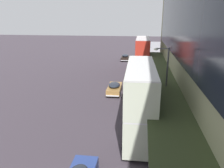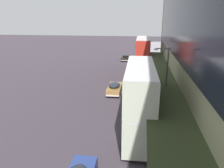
# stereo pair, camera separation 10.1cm
# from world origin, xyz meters

# --- Properties ---
(transit_bus_kerbside_front) EXTENTS (2.84, 9.73, 6.28)m
(transit_bus_kerbside_front) POSITION_xyz_m (4.24, 10.54, 3.38)
(transit_bus_kerbside_front) COLOR beige
(transit_bus_kerbside_front) RESTS_ON ground
(transit_bus_kerbside_rear) EXTENTS (2.88, 10.04, 6.38)m
(transit_bus_kerbside_rear) POSITION_xyz_m (4.28, 35.93, 3.44)
(transit_bus_kerbside_rear) COLOR red
(transit_bus_kerbside_rear) RESTS_ON ground
(sedan_second_mid) EXTENTS (1.98, 4.67, 1.53)m
(sedan_second_mid) POSITION_xyz_m (0.63, 21.03, 0.76)
(sedan_second_mid) COLOR olive
(sedan_second_mid) RESTS_ON ground
(sedan_trailing_mid) EXTENTS (2.02, 4.50, 1.56)m
(sedan_trailing_mid) POSITION_xyz_m (0.14, 45.67, 0.77)
(sedan_trailing_mid) COLOR black
(sedan_trailing_mid) RESTS_ON ground
(street_lamp) EXTENTS (1.50, 0.28, 7.30)m
(street_lamp) POSITION_xyz_m (6.58, 13.43, 4.37)
(street_lamp) COLOR #4C4C51
(street_lamp) RESTS_ON sidewalk_kerb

